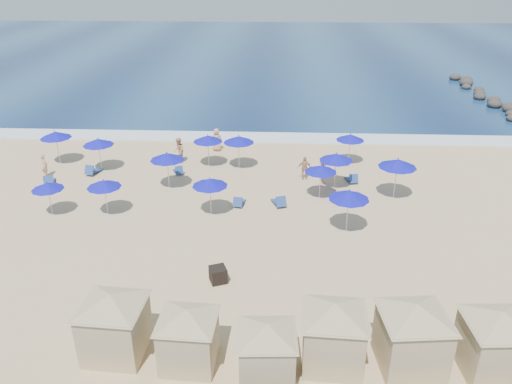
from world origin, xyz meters
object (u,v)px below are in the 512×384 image
umbrella_6 (210,182)px  umbrella_11 (349,195)px  umbrella_5 (167,156)px  beachgoer_2 (304,168)px  cabana_0 (113,316)px  umbrella_0 (55,135)px  cabana_1 (188,329)px  beachgoer_0 (44,165)px  rock_jetty (500,106)px  umbrella_7 (239,139)px  cabana_4 (413,327)px  beachgoer_4 (217,140)px  cabana_5 (497,334)px  beachgoer_1 (179,150)px  cabana_3 (334,326)px  umbrella_2 (98,142)px  umbrella_3 (104,184)px  umbrella_1 (47,186)px  beachgoer_3 (324,171)px  cabana_2 (267,344)px  umbrella_10 (398,163)px  umbrella_9 (350,137)px  trash_bin (218,275)px  umbrella_4 (208,138)px  umbrella_8 (336,157)px

umbrella_6 → umbrella_11: bearing=-12.0°
umbrella_5 → beachgoer_2: umbrella_5 is taller
cabana_0 → umbrella_0: cabana_0 is taller
cabana_1 → beachgoer_0: cabana_1 is taller
rock_jetty → umbrella_7: bearing=-146.5°
umbrella_0 → umbrella_5: umbrella_0 is taller
cabana_4 → umbrella_5: 18.86m
beachgoer_4 → umbrella_6: bearing=91.0°
umbrella_0 → cabana_5: bearing=-38.8°
cabana_0 → umbrella_5: bearing=94.2°
beachgoer_4 → beachgoer_1: bearing=42.7°
cabana_4 → beachgoer_2: size_ratio=3.00×
cabana_3 → umbrella_2: cabana_3 is taller
umbrella_5 → umbrella_6: umbrella_5 is taller
umbrella_3 → beachgoer_1: (2.63, 8.06, -0.99)m
umbrella_1 → beachgoer_3: bearing=18.0°
cabana_2 → umbrella_1: bearing=137.3°
beachgoer_1 → umbrella_11: bearing=40.0°
umbrella_0 → umbrella_10: bearing=-11.4°
cabana_1 → umbrella_10: bearing=54.4°
rock_jetty → cabana_3: (-19.19, -34.07, 1.28)m
cabana_4 → umbrella_9: bearing=89.4°
trash_bin → umbrella_11: bearing=16.4°
cabana_5 → umbrella_9: size_ratio=1.99×
beachgoer_0 → cabana_1: bearing=168.5°
cabana_1 → rock_jetty: bearing=54.7°
beachgoer_1 → rock_jetty: bearing=108.9°
cabana_3 → umbrella_4: 19.77m
umbrella_0 → umbrella_7: 12.84m
umbrella_4 → umbrella_9: (9.89, 0.93, -0.07)m
umbrella_3 → cabana_4: bearing=-37.1°
cabana_3 → umbrella_8: bearing=84.2°
cabana_2 → umbrella_3: cabana_2 is taller
cabana_4 → umbrella_0: size_ratio=1.91×
cabana_5 → beachgoer_4: size_ratio=2.58×
umbrella_5 → umbrella_4: bearing=61.5°
rock_jetty → umbrella_4: 30.46m
umbrella_4 → umbrella_10: (11.98, -4.60, 0.25)m
umbrella_4 → umbrella_7: (2.16, -0.28, 0.07)m
umbrella_7 → umbrella_10: 10.72m
umbrella_2 → cabana_4: bearing=-45.7°
cabana_4 → cabana_5: 2.83m
umbrella_1 → beachgoer_4: (8.19, 10.79, -0.90)m
beachgoer_3 → beachgoer_2: bearing=68.7°
umbrella_1 → umbrella_3: umbrella_3 is taller
cabana_1 → beachgoer_3: size_ratio=2.45×
umbrella_5 → umbrella_10: umbrella_10 is taller
umbrella_8 → beachgoer_3: umbrella_8 is taller
cabana_3 → umbrella_6: 12.69m
cabana_0 → beachgoer_3: cabana_0 is taller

